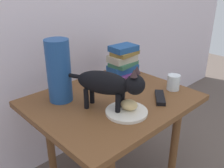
% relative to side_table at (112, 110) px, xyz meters
% --- Properties ---
extents(side_table, '(0.81, 0.66, 0.57)m').
position_rel_side_table_xyz_m(side_table, '(0.00, 0.00, 0.00)').
color(side_table, brown).
rests_on(side_table, ground).
extents(plate, '(0.20, 0.20, 0.01)m').
position_rel_side_table_xyz_m(plate, '(-0.06, -0.16, 0.08)').
color(plate, silver).
rests_on(plate, side_table).
extents(bread_roll, '(0.09, 0.10, 0.05)m').
position_rel_side_table_xyz_m(bread_roll, '(-0.04, -0.16, 0.11)').
color(bread_roll, '#E0BC7A').
rests_on(bread_roll, plate).
extents(cat, '(0.23, 0.45, 0.23)m').
position_rel_side_table_xyz_m(cat, '(-0.09, -0.08, 0.21)').
color(cat, black).
rests_on(cat, side_table).
extents(book_stack, '(0.19, 0.15, 0.20)m').
position_rel_side_table_xyz_m(book_stack, '(0.26, 0.17, 0.17)').
color(book_stack, '#72337A').
rests_on(book_stack, side_table).
extents(green_vase, '(0.12, 0.12, 0.31)m').
position_rel_side_table_xyz_m(green_vase, '(-0.20, 0.17, 0.23)').
color(green_vase, navy).
rests_on(green_vase, side_table).
extents(candle_jar, '(0.07, 0.07, 0.08)m').
position_rel_side_table_xyz_m(candle_jar, '(0.32, -0.16, 0.11)').
color(candle_jar, silver).
rests_on(candle_jar, side_table).
extents(tv_remote, '(0.14, 0.13, 0.02)m').
position_rel_side_table_xyz_m(tv_remote, '(0.17, -0.18, 0.08)').
color(tv_remote, black).
rests_on(tv_remote, side_table).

